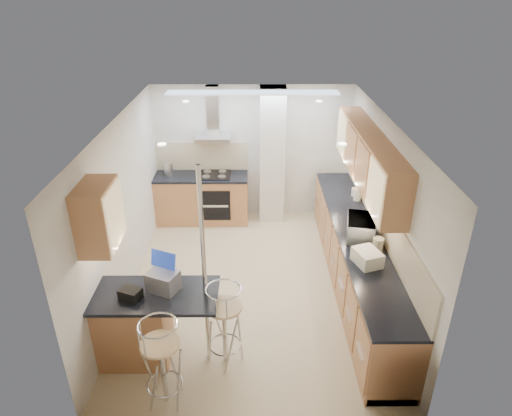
{
  "coord_description": "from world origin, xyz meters",
  "views": [
    {
      "loc": [
        0.02,
        -5.63,
        4.11
      ],
      "look_at": [
        0.05,
        0.2,
        1.2
      ],
      "focal_mm": 32.0,
      "sensor_mm": 36.0,
      "label": 1
    }
  ],
  "objects_px": {
    "microwave": "(361,229)",
    "bar_stool_end": "(225,325)",
    "laptop": "(163,281)",
    "bread_bin": "(367,257)",
    "bar_stool_near": "(162,364)"
  },
  "relations": [
    {
      "from": "microwave",
      "to": "bar_stool_end",
      "type": "bearing_deg",
      "value": 137.58
    },
    {
      "from": "laptop",
      "to": "bar_stool_end",
      "type": "distance_m",
      "value": 0.88
    },
    {
      "from": "laptop",
      "to": "bread_bin",
      "type": "distance_m",
      "value": 2.51
    },
    {
      "from": "bar_stool_near",
      "to": "bread_bin",
      "type": "height_order",
      "value": "bread_bin"
    },
    {
      "from": "bar_stool_end",
      "to": "bread_bin",
      "type": "xyz_separation_m",
      "value": [
        1.76,
        0.7,
        0.48
      ]
    },
    {
      "from": "bar_stool_near",
      "to": "microwave",
      "type": "bearing_deg",
      "value": 16.13
    },
    {
      "from": "microwave",
      "to": "bar_stool_near",
      "type": "relative_size",
      "value": 0.51
    },
    {
      "from": "microwave",
      "to": "laptop",
      "type": "xyz_separation_m",
      "value": [
        -2.5,
        -1.18,
        -0.02
      ]
    },
    {
      "from": "laptop",
      "to": "bar_stool_near",
      "type": "xyz_separation_m",
      "value": [
        0.07,
        -0.73,
        -0.52
      ]
    },
    {
      "from": "bread_bin",
      "to": "microwave",
      "type": "bearing_deg",
      "value": 65.85
    },
    {
      "from": "laptop",
      "to": "bread_bin",
      "type": "bearing_deg",
      "value": 36.51
    },
    {
      "from": "bar_stool_near",
      "to": "laptop",
      "type": "bearing_deg",
      "value": 73.53
    },
    {
      "from": "laptop",
      "to": "bar_stool_end",
      "type": "relative_size",
      "value": 0.31
    },
    {
      "from": "laptop",
      "to": "bar_stool_end",
      "type": "xyz_separation_m",
      "value": [
        0.69,
        -0.15,
        -0.52
      ]
    },
    {
      "from": "microwave",
      "to": "bread_bin",
      "type": "distance_m",
      "value": 0.64
    }
  ]
}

